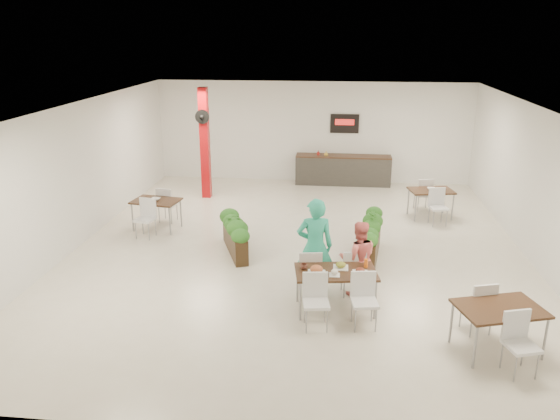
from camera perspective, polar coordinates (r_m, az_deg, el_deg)
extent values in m
plane|color=beige|center=(12.36, 1.87, -4.14)|extent=(12.00, 12.00, 0.00)
cube|color=white|center=(17.69, 3.46, 8.12)|extent=(10.00, 0.10, 3.20)
cube|color=white|center=(6.28, -2.36, -11.43)|extent=(10.00, 0.10, 3.20)
cube|color=white|center=(13.18, -20.33, 3.47)|extent=(0.10, 12.00, 3.20)
cube|color=white|center=(12.52, 25.43, 2.08)|extent=(0.10, 12.00, 3.20)
cube|color=white|center=(11.52, 2.03, 10.73)|extent=(10.00, 12.00, 0.04)
cube|color=#A90B0F|center=(15.98, -7.85, 6.88)|extent=(0.25, 0.25, 3.20)
cylinder|color=black|center=(15.67, -8.13, 9.62)|extent=(0.40, 0.06, 0.40)
sphere|color=black|center=(15.63, -8.17, 9.60)|extent=(0.12, 0.12, 0.12)
cube|color=#2F2D2A|center=(17.57, 6.60, 4.12)|extent=(3.00, 0.60, 0.90)
cube|color=black|center=(17.46, 6.65, 5.62)|extent=(3.00, 0.62, 0.04)
cube|color=black|center=(17.58, 6.77, 8.96)|extent=(0.90, 0.04, 0.60)
cube|color=red|center=(17.54, 6.77, 9.10)|extent=(0.60, 0.02, 0.18)
imported|color=#A6221B|center=(17.44, 4.02, 6.07)|extent=(0.09, 0.09, 0.19)
imported|color=gold|center=(17.44, 4.85, 6.01)|extent=(0.13, 0.13, 0.17)
cube|color=black|center=(9.55, 5.86, -6.47)|extent=(1.50, 1.00, 0.04)
cylinder|color=gray|center=(9.34, 2.13, -9.52)|extent=(0.04, 0.04, 0.71)
cylinder|color=gray|center=(9.52, 9.93, -9.25)|extent=(0.04, 0.04, 0.71)
cylinder|color=gray|center=(9.95, 1.83, -7.70)|extent=(0.04, 0.04, 0.71)
cylinder|color=gray|center=(10.11, 9.15, -7.48)|extent=(0.04, 0.04, 0.71)
cube|color=white|center=(10.16, 3.10, -6.54)|extent=(0.48, 0.48, 0.05)
cube|color=white|center=(9.89, 3.22, -5.69)|extent=(0.42, 0.10, 0.45)
cylinder|color=gray|center=(10.43, 3.93, -7.30)|extent=(0.02, 0.02, 0.43)
cylinder|color=gray|center=(10.40, 2.05, -7.35)|extent=(0.02, 0.02, 0.43)
cylinder|color=gray|center=(10.13, 4.13, -8.13)|extent=(0.02, 0.02, 0.43)
cylinder|color=gray|center=(10.10, 2.19, -8.18)|extent=(0.02, 0.02, 0.43)
cube|color=white|center=(10.26, 7.58, -6.42)|extent=(0.48, 0.48, 0.05)
cube|color=white|center=(9.99, 7.82, -5.57)|extent=(0.42, 0.10, 0.45)
cylinder|color=gray|center=(10.54, 8.29, -7.17)|extent=(0.02, 0.02, 0.43)
cylinder|color=gray|center=(10.49, 6.45, -7.23)|extent=(0.02, 0.02, 0.43)
cylinder|color=gray|center=(10.24, 8.63, -7.98)|extent=(0.02, 0.02, 0.43)
cylinder|color=gray|center=(10.19, 6.73, -8.05)|extent=(0.02, 0.02, 0.43)
cube|color=white|center=(9.09, 3.79, -9.71)|extent=(0.48, 0.48, 0.05)
cube|color=white|center=(9.15, 3.70, -7.77)|extent=(0.42, 0.10, 0.45)
cylinder|color=gray|center=(9.04, 2.77, -11.56)|extent=(0.02, 0.02, 0.43)
cylinder|color=gray|center=(9.08, 4.95, -11.49)|extent=(0.02, 0.02, 0.43)
cylinder|color=gray|center=(9.34, 2.59, -10.53)|extent=(0.02, 0.02, 0.43)
cylinder|color=gray|center=(9.37, 4.70, -10.47)|extent=(0.02, 0.02, 0.43)
cube|color=white|center=(9.20, 8.81, -9.53)|extent=(0.48, 0.48, 0.05)
cube|color=white|center=(9.26, 8.67, -7.62)|extent=(0.42, 0.10, 0.45)
cylinder|color=gray|center=(9.14, 7.87, -11.38)|extent=(0.02, 0.02, 0.43)
cylinder|color=gray|center=(9.20, 10.00, -11.27)|extent=(0.02, 0.02, 0.43)
cylinder|color=gray|center=(9.43, 7.52, -10.36)|extent=(0.02, 0.02, 0.43)
cylinder|color=gray|center=(9.49, 9.58, -10.27)|extent=(0.02, 0.02, 0.43)
cube|color=white|center=(9.40, 3.82, -6.62)|extent=(0.34, 0.34, 0.01)
ellipsoid|color=#9E4E27|center=(9.37, 3.83, -6.22)|extent=(0.22, 0.22, 0.13)
cube|color=white|center=(9.66, 6.36, -6.00)|extent=(0.30, 0.30, 0.01)
ellipsoid|color=gold|center=(9.63, 6.37, -5.67)|extent=(0.18, 0.18, 0.11)
cube|color=white|center=(9.49, 8.37, -6.55)|extent=(0.30, 0.30, 0.01)
ellipsoid|color=#521E10|center=(9.47, 8.38, -6.24)|extent=(0.16, 0.16, 0.10)
cube|color=white|center=(9.37, 5.71, -6.78)|extent=(0.20, 0.20, 0.01)
ellipsoid|color=white|center=(9.35, 5.72, -6.54)|extent=(0.12, 0.12, 0.07)
cylinder|color=orange|center=(9.73, 8.98, -5.49)|extent=(0.07, 0.07, 0.15)
imported|color=brown|center=(9.55, 2.50, -5.92)|extent=(0.12, 0.12, 0.10)
imported|color=#28B18E|center=(10.07, 3.66, -3.83)|extent=(0.73, 0.54, 1.85)
imported|color=#F3716C|center=(10.15, 8.17, -5.05)|extent=(0.78, 0.65, 1.45)
cube|color=black|center=(12.13, -4.71, -3.23)|extent=(0.85, 1.64, 0.55)
ellipsoid|color=#225919|center=(11.37, -4.16, -2.58)|extent=(0.40, 0.40, 0.32)
ellipsoid|color=#225919|center=(11.68, -4.47, -2.01)|extent=(0.40, 0.40, 0.32)
ellipsoid|color=#225919|center=(11.99, -4.76, -1.47)|extent=(0.40, 0.40, 0.32)
ellipsoid|color=#225919|center=(12.31, -5.04, -0.95)|extent=(0.40, 0.40, 0.32)
ellipsoid|color=#225919|center=(12.63, -5.31, -0.46)|extent=(0.40, 0.40, 0.32)
imported|color=#225919|center=(11.97, -4.77, -1.20)|extent=(0.32, 0.28, 0.36)
cube|color=black|center=(11.91, 9.42, -3.61)|extent=(0.56, 1.95, 0.64)
ellipsoid|color=#225919|center=(11.00, 9.22, -3.02)|extent=(0.40, 0.40, 0.32)
ellipsoid|color=#225919|center=(11.38, 9.38, -2.29)|extent=(0.40, 0.40, 0.32)
ellipsoid|color=#225919|center=(11.76, 9.53, -1.61)|extent=(0.40, 0.40, 0.32)
ellipsoid|color=#225919|center=(12.14, 9.68, -0.98)|extent=(0.40, 0.40, 0.32)
ellipsoid|color=#225919|center=(12.52, 9.81, -0.38)|extent=(0.40, 0.40, 0.32)
imported|color=#225919|center=(11.73, 9.56, -1.21)|extent=(0.23, 0.23, 0.42)
cube|color=black|center=(13.71, -12.83, 0.93)|extent=(1.22, 0.90, 0.04)
cylinder|color=gray|center=(13.80, -15.15, -0.78)|extent=(0.04, 0.04, 0.71)
cylinder|color=gray|center=(13.34, -11.43, -1.15)|extent=(0.04, 0.04, 0.71)
cylinder|color=gray|center=(14.31, -13.93, 0.01)|extent=(0.04, 0.04, 0.71)
cylinder|color=gray|center=(13.87, -10.31, -0.32)|extent=(0.04, 0.04, 0.71)
cube|color=white|center=(14.30, -11.66, 0.56)|extent=(0.48, 0.48, 0.05)
cube|color=white|center=(14.07, -12.06, 1.30)|extent=(0.42, 0.10, 0.45)
cylinder|color=gray|center=(14.44, -10.70, -0.18)|extent=(0.02, 0.02, 0.43)
cylinder|color=gray|center=(14.59, -11.91, -0.07)|extent=(0.02, 0.02, 0.43)
cylinder|color=gray|center=(14.16, -11.28, -0.60)|extent=(0.02, 0.02, 0.43)
cylinder|color=gray|center=(14.30, -12.51, -0.49)|extent=(0.02, 0.02, 0.43)
cube|color=white|center=(13.30, -13.92, -0.97)|extent=(0.48, 0.48, 0.05)
cube|color=white|center=(13.38, -13.62, 0.30)|extent=(0.42, 0.10, 0.45)
cylinder|color=gray|center=(13.32, -14.84, -2.09)|extent=(0.02, 0.02, 0.43)
cylinder|color=gray|center=(13.16, -13.54, -2.23)|extent=(0.02, 0.02, 0.43)
cylinder|color=gray|center=(13.59, -14.14, -1.61)|extent=(0.02, 0.02, 0.43)
cylinder|color=gray|center=(13.44, -12.87, -1.75)|extent=(0.02, 0.02, 0.43)
imported|color=white|center=(13.70, -12.85, 1.12)|extent=(0.22, 0.22, 0.05)
cube|color=black|center=(14.77, 15.52, 1.97)|extent=(1.22, 0.93, 0.04)
cylinder|color=gray|center=(14.44, 13.97, 0.17)|extent=(0.04, 0.04, 0.71)
cylinder|color=gray|center=(14.78, 17.59, 0.26)|extent=(0.04, 0.04, 0.71)
cylinder|color=gray|center=(15.00, 13.25, 0.90)|extent=(0.04, 0.04, 0.71)
cylinder|color=gray|center=(15.33, 16.75, 0.97)|extent=(0.04, 0.04, 0.71)
cube|color=white|center=(15.39, 14.69, 1.60)|extent=(0.49, 0.49, 0.05)
cube|color=white|center=(15.15, 15.00, 2.30)|extent=(0.42, 0.12, 0.45)
cylinder|color=gray|center=(15.67, 15.01, 0.96)|extent=(0.02, 0.02, 0.43)
cylinder|color=gray|center=(15.56, 13.83, 0.94)|extent=(0.02, 0.02, 0.43)
cylinder|color=gray|center=(15.36, 15.42, 0.59)|extent=(0.02, 0.02, 0.43)
cylinder|color=gray|center=(15.25, 14.22, 0.56)|extent=(0.02, 0.02, 0.43)
cube|color=white|center=(14.32, 16.23, 0.22)|extent=(0.49, 0.49, 0.05)
cube|color=white|center=(14.41, 16.06, 1.39)|extent=(0.42, 0.12, 0.45)
cylinder|color=gray|center=(14.18, 15.74, -0.92)|extent=(0.02, 0.02, 0.43)
cylinder|color=gray|center=(14.30, 17.02, -0.87)|extent=(0.02, 0.02, 0.43)
cylinder|color=gray|center=(14.48, 15.29, -0.48)|extent=(0.02, 0.02, 0.43)
cylinder|color=gray|center=(14.60, 16.54, -0.44)|extent=(0.02, 0.02, 0.43)
imported|color=white|center=(14.76, 15.54, 2.14)|extent=(0.22, 0.22, 0.05)
cube|color=black|center=(8.97, 22.00, -9.53)|extent=(1.44, 1.17, 0.04)
cylinder|color=gray|center=(8.61, 19.71, -13.33)|extent=(0.04, 0.04, 0.71)
cylinder|color=gray|center=(9.20, 25.96, -12.03)|extent=(0.04, 0.04, 0.71)
cylinder|color=gray|center=(9.13, 17.46, -11.13)|extent=(0.04, 0.04, 0.71)
cylinder|color=gray|center=(9.69, 23.48, -10.08)|extent=(0.04, 0.04, 0.71)
cube|color=white|center=(9.54, 19.89, -9.44)|extent=(0.53, 0.53, 0.05)
cube|color=white|center=(9.29, 20.64, -8.59)|extent=(0.41, 0.16, 0.45)
cylinder|color=gray|center=(9.85, 20.11, -10.09)|extent=(0.02, 0.02, 0.43)
cylinder|color=gray|center=(9.69, 18.35, -10.38)|extent=(0.02, 0.02, 0.43)
cylinder|color=gray|center=(9.60, 21.14, -10.99)|extent=(0.02, 0.02, 0.43)
cylinder|color=gray|center=(9.44, 19.34, -11.31)|extent=(0.02, 0.02, 0.43)
cube|color=white|center=(8.67, 23.91, -12.89)|extent=(0.53, 0.53, 0.05)
cube|color=white|center=(8.69, 23.42, -10.88)|extent=(0.41, 0.16, 0.45)
cylinder|color=gray|center=(8.59, 23.38, -14.99)|extent=(0.02, 0.02, 0.43)
cylinder|color=gray|center=(8.77, 25.29, -14.53)|extent=(0.02, 0.02, 0.43)
cylinder|color=gray|center=(8.82, 22.15, -13.88)|extent=(0.02, 0.02, 0.43)
cylinder|color=gray|center=(9.00, 24.02, -13.47)|extent=(0.02, 0.02, 0.43)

